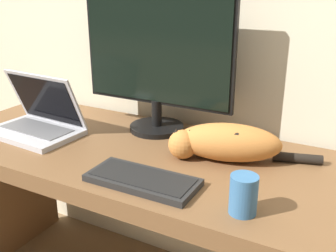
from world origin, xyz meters
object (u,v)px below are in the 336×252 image
object	(u,v)px
laptop	(38,122)
coffee_mug	(243,195)
cat	(225,142)
monitor	(157,57)
external_keyboard	(142,180)

from	to	relation	value
laptop	coffee_mug	bearing A→B (deg)	-7.08
laptop	cat	distance (m)	0.74
cat	coffee_mug	distance (m)	0.32
monitor	coffee_mug	world-z (taller)	monitor
external_keyboard	cat	size ratio (longest dim) A/B	0.70
cat	monitor	bearing A→B (deg)	141.56
monitor	cat	world-z (taller)	monitor
monitor	cat	bearing A→B (deg)	-22.47
external_keyboard	laptop	bearing A→B (deg)	164.39
laptop	external_keyboard	bearing A→B (deg)	-11.45
cat	coffee_mug	size ratio (longest dim) A/B	4.54
monitor	coffee_mug	size ratio (longest dim) A/B	5.92
monitor	cat	size ratio (longest dim) A/B	1.30
monitor	external_keyboard	distance (m)	0.53
laptop	cat	size ratio (longest dim) A/B	0.76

